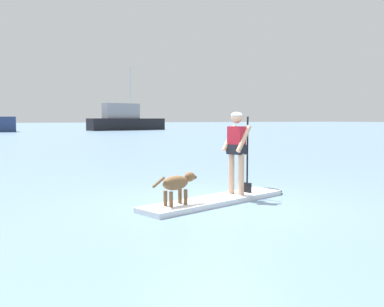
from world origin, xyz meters
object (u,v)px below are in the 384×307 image
at_px(person_paddler, 237,147).
at_px(moored_boat_far_starboard, 125,120).
at_px(paddleboard, 223,199).
at_px(dog, 178,184).

relative_size(person_paddler, moored_boat_far_starboard, 0.14).
bearing_deg(paddleboard, moored_boat_far_starboard, 73.89).
xyz_separation_m(paddleboard, dog, (-1.15, -0.35, 0.43)).
bearing_deg(dog, paddleboard, 16.83).
height_order(paddleboard, moored_boat_far_starboard, moored_boat_far_starboard).
distance_m(paddleboard, moored_boat_far_starboard, 56.97).
xyz_separation_m(person_paddler, dog, (-1.55, -0.47, -0.59)).
xyz_separation_m(paddleboard, moored_boat_far_starboard, (15.81, 54.72, 1.42)).
bearing_deg(person_paddler, moored_boat_far_starboard, 74.23).
bearing_deg(moored_boat_far_starboard, paddleboard, -106.11).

